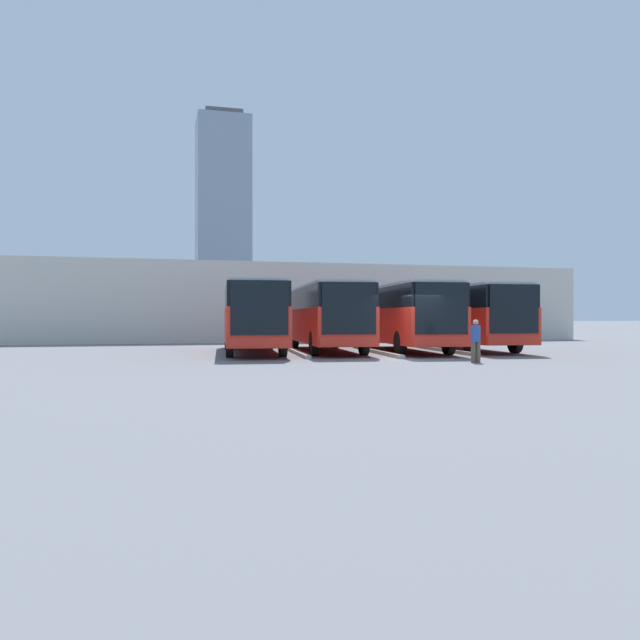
% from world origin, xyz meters
% --- Properties ---
extents(ground_plane, '(600.00, 600.00, 0.00)m').
position_xyz_m(ground_plane, '(0.00, 0.00, 0.00)').
color(ground_plane, slate).
extents(bus_0, '(3.50, 11.11, 3.12)m').
position_xyz_m(bus_0, '(-5.35, -5.69, 1.75)').
color(bus_0, red).
rests_on(bus_0, ground_plane).
extents(curb_divider_0, '(0.96, 7.40, 0.15)m').
position_xyz_m(curb_divider_0, '(-3.57, -4.07, 0.07)').
color(curb_divider_0, '#9E9E99').
rests_on(curb_divider_0, ground_plane).
extents(bus_1, '(3.50, 11.11, 3.12)m').
position_xyz_m(bus_1, '(-1.78, -5.12, 1.75)').
color(bus_1, red).
rests_on(bus_1, ground_plane).
extents(curb_divider_1, '(0.96, 7.40, 0.15)m').
position_xyz_m(curb_divider_1, '(-0.00, -3.50, 0.07)').
color(curb_divider_1, '#9E9E99').
rests_on(curb_divider_1, ground_plane).
extents(bus_2, '(3.50, 11.11, 3.12)m').
position_xyz_m(bus_2, '(1.78, -5.89, 1.75)').
color(bus_2, red).
rests_on(bus_2, ground_plane).
extents(curb_divider_2, '(0.96, 7.40, 0.15)m').
position_xyz_m(curb_divider_2, '(3.57, -4.28, 0.07)').
color(curb_divider_2, '#9E9E99').
rests_on(curb_divider_2, ground_plane).
extents(bus_3, '(3.50, 11.11, 3.12)m').
position_xyz_m(bus_3, '(5.35, -5.65, 1.75)').
color(bus_3, red).
rests_on(bus_3, ground_plane).
extents(pedestrian, '(0.36, 0.34, 1.54)m').
position_xyz_m(pedestrian, '(-1.39, 2.74, 0.83)').
color(pedestrian, brown).
rests_on(pedestrian, ground_plane).
extents(station_building, '(40.76, 11.83, 5.28)m').
position_xyz_m(station_building, '(0.00, -21.76, 2.68)').
color(station_building, beige).
rests_on(station_building, ground_plane).
extents(office_tower, '(19.51, 19.51, 78.64)m').
position_xyz_m(office_tower, '(-14.30, -212.89, 38.72)').
color(office_tower, '#7F8EA3').
rests_on(office_tower, ground_plane).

